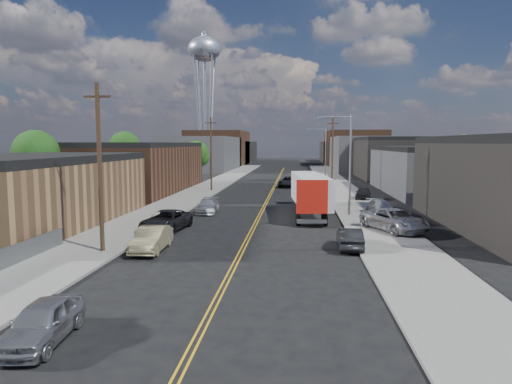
% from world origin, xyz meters
% --- Properties ---
extents(ground, '(260.00, 260.00, 0.00)m').
position_xyz_m(ground, '(0.00, 60.00, 0.00)').
color(ground, black).
rests_on(ground, ground).
extents(centerline, '(0.32, 120.00, 0.01)m').
position_xyz_m(centerline, '(0.00, 45.00, 0.01)').
color(centerline, gold).
rests_on(centerline, ground).
extents(sidewalk_left, '(5.00, 140.00, 0.15)m').
position_xyz_m(sidewalk_left, '(-9.50, 45.00, 0.07)').
color(sidewalk_left, slate).
rests_on(sidewalk_left, ground).
extents(sidewalk_right, '(5.00, 140.00, 0.15)m').
position_xyz_m(sidewalk_right, '(9.50, 45.00, 0.07)').
color(sidewalk_right, slate).
rests_on(sidewalk_right, ground).
extents(warehouse_tan, '(12.00, 22.00, 5.60)m').
position_xyz_m(warehouse_tan, '(-18.00, 18.00, 2.80)').
color(warehouse_tan, olive).
rests_on(warehouse_tan, ground).
extents(warehouse_brown, '(12.00, 26.00, 6.60)m').
position_xyz_m(warehouse_brown, '(-18.00, 44.00, 3.30)').
color(warehouse_brown, '#472B1C').
rests_on(warehouse_brown, ground).
extents(industrial_right_b, '(14.00, 24.00, 6.10)m').
position_xyz_m(industrial_right_b, '(22.00, 46.00, 3.05)').
color(industrial_right_b, '#3E3E41').
rests_on(industrial_right_b, ground).
extents(industrial_right_c, '(14.00, 22.00, 7.60)m').
position_xyz_m(industrial_right_c, '(22.00, 72.00, 3.80)').
color(industrial_right_c, black).
rests_on(industrial_right_c, ground).
extents(skyline_left_a, '(16.00, 30.00, 8.00)m').
position_xyz_m(skyline_left_a, '(-20.00, 95.00, 4.00)').
color(skyline_left_a, '#3E3E41').
rests_on(skyline_left_a, ground).
extents(skyline_right_a, '(16.00, 30.00, 8.00)m').
position_xyz_m(skyline_right_a, '(20.00, 95.00, 4.00)').
color(skyline_right_a, '#3E3E41').
rests_on(skyline_right_a, ground).
extents(skyline_left_b, '(16.00, 26.00, 10.00)m').
position_xyz_m(skyline_left_b, '(-20.00, 120.00, 5.00)').
color(skyline_left_b, '#472B1C').
rests_on(skyline_left_b, ground).
extents(skyline_right_b, '(16.00, 26.00, 10.00)m').
position_xyz_m(skyline_right_b, '(20.00, 120.00, 5.00)').
color(skyline_right_b, '#472B1C').
rests_on(skyline_right_b, ground).
extents(skyline_left_c, '(16.00, 40.00, 7.00)m').
position_xyz_m(skyline_left_c, '(-20.00, 140.00, 3.50)').
color(skyline_left_c, black).
rests_on(skyline_left_c, ground).
extents(skyline_right_c, '(16.00, 40.00, 7.00)m').
position_xyz_m(skyline_right_c, '(20.00, 140.00, 3.50)').
color(skyline_right_c, black).
rests_on(skyline_right_c, ground).
extents(water_tower, '(9.00, 9.00, 36.90)m').
position_xyz_m(water_tower, '(-22.00, 110.00, 30.65)').
color(water_tower, gray).
rests_on(water_tower, ground).
extents(streetlight_near, '(3.39, 0.25, 9.00)m').
position_xyz_m(streetlight_near, '(7.60, 25.00, 5.33)').
color(streetlight_near, gray).
rests_on(streetlight_near, ground).
extents(streetlight_far, '(3.39, 0.25, 9.00)m').
position_xyz_m(streetlight_far, '(7.60, 60.00, 5.33)').
color(streetlight_far, gray).
rests_on(streetlight_far, ground).
extents(utility_pole_left_near, '(1.60, 0.26, 10.00)m').
position_xyz_m(utility_pole_left_near, '(-8.20, 10.00, 5.14)').
color(utility_pole_left_near, black).
rests_on(utility_pole_left_near, ground).
extents(utility_pole_left_far, '(1.60, 0.26, 10.00)m').
position_xyz_m(utility_pole_left_far, '(-8.20, 45.00, 5.14)').
color(utility_pole_left_far, black).
rests_on(utility_pole_left_far, ground).
extents(utility_pole_right, '(1.60, 0.26, 10.00)m').
position_xyz_m(utility_pole_right, '(8.20, 48.00, 5.14)').
color(utility_pole_right, black).
rests_on(utility_pole_right, ground).
extents(tree_left_near, '(4.85, 4.76, 7.91)m').
position_xyz_m(tree_left_near, '(-23.94, 30.00, 5.18)').
color(tree_left_near, black).
rests_on(tree_left_near, ground).
extents(tree_left_mid, '(5.10, 5.04, 8.37)m').
position_xyz_m(tree_left_mid, '(-23.94, 55.00, 5.48)').
color(tree_left_mid, black).
rests_on(tree_left_mid, ground).
extents(tree_left_far, '(4.35, 4.20, 6.97)m').
position_xyz_m(tree_left_far, '(-13.94, 62.00, 4.57)').
color(tree_left_far, black).
rests_on(tree_left_far, ground).
extents(tree_right_far, '(4.85, 4.76, 7.91)m').
position_xyz_m(tree_right_far, '(30.06, 60.00, 5.18)').
color(tree_right_far, black).
rests_on(tree_right_far, ground).
extents(semi_truck, '(3.47, 14.44, 3.72)m').
position_xyz_m(semi_truck, '(4.50, 26.28, 2.12)').
color(semi_truck, silver).
rests_on(semi_truck, ground).
extents(car_left_a, '(1.94, 4.16, 1.38)m').
position_xyz_m(car_left_a, '(-5.00, -2.00, 0.69)').
color(car_left_a, '#999A9D').
rests_on(car_left_a, ground).
extents(car_left_b, '(1.67, 4.55, 1.49)m').
position_xyz_m(car_left_b, '(-5.44, 10.73, 0.74)').
color(car_left_b, '#938A60').
rests_on(car_left_b, ground).
extents(car_left_c, '(3.18, 5.75, 1.52)m').
position_xyz_m(car_left_c, '(-6.40, 17.14, 0.76)').
color(car_left_c, black).
rests_on(car_left_c, ground).
extents(car_left_d, '(1.95, 4.53, 1.30)m').
position_xyz_m(car_left_d, '(-5.00, 26.00, 0.65)').
color(car_left_d, '#B2B4B7').
rests_on(car_left_d, ground).
extents(car_right_oncoming, '(1.49, 4.05, 1.32)m').
position_xyz_m(car_right_oncoming, '(6.60, 12.37, 0.66)').
color(car_right_oncoming, black).
rests_on(car_right_oncoming, ground).
extents(car_right_lot_a, '(4.86, 6.31, 1.59)m').
position_xyz_m(car_right_lot_a, '(10.43, 17.82, 0.95)').
color(car_right_lot_a, '#999A9D').
rests_on(car_right_lot_a, sidewalk_right).
extents(car_right_lot_b, '(2.31, 4.69, 1.31)m').
position_xyz_m(car_right_lot_b, '(10.80, 25.16, 0.81)').
color(car_right_lot_b, '#B5B5B5').
rests_on(car_right_lot_b, sidewalk_right).
extents(car_right_lot_c, '(2.33, 4.16, 1.34)m').
position_xyz_m(car_right_lot_c, '(10.95, 37.27, 0.82)').
color(car_right_lot_c, black).
rests_on(car_right_lot_c, sidewalk_right).
extents(car_ahead_truck, '(3.27, 5.85, 1.54)m').
position_xyz_m(car_ahead_truck, '(2.17, 51.89, 0.77)').
color(car_ahead_truck, black).
rests_on(car_ahead_truck, ground).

